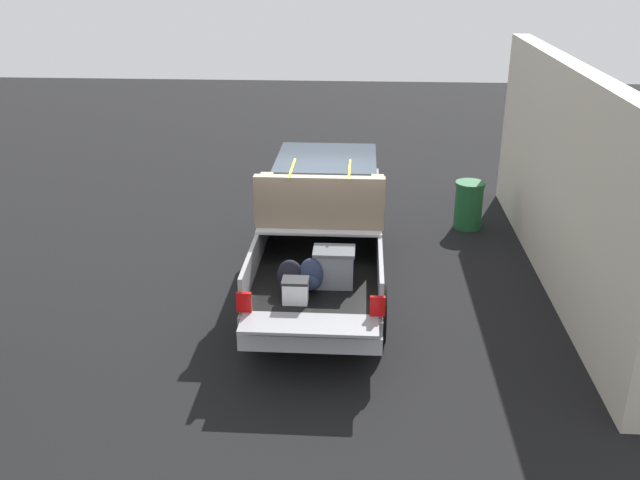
# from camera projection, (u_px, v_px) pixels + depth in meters

# --- Properties ---
(ground_plane) EXTENTS (40.00, 40.00, 0.00)m
(ground_plane) POSITION_uv_depth(u_px,v_px,m) (322.00, 286.00, 11.97)
(ground_plane) COLOR black
(pickup_truck) EXTENTS (6.05, 2.06, 2.23)m
(pickup_truck) POSITION_uv_depth(u_px,v_px,m) (324.00, 224.00, 11.93)
(pickup_truck) COLOR gray
(pickup_truck) RESTS_ON ground_plane
(building_facade) EXTENTS (8.70, 0.36, 3.66)m
(building_facade) POSITION_uv_depth(u_px,v_px,m) (562.00, 177.00, 11.60)
(building_facade) COLOR beige
(building_facade) RESTS_ON ground_plane
(trash_can) EXTENTS (0.60, 0.60, 0.98)m
(trash_can) POSITION_uv_depth(u_px,v_px,m) (469.00, 205.00, 14.28)
(trash_can) COLOR #1E592D
(trash_can) RESTS_ON ground_plane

